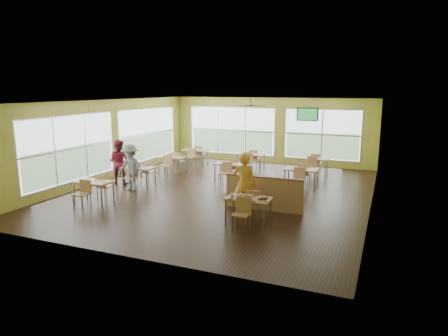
# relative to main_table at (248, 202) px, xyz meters

# --- Properties ---
(room) EXTENTS (12.00, 12.04, 3.20)m
(room) POSITION_rel_main_table_xyz_m (-2.00, 3.00, 0.97)
(room) COLOR black
(room) RESTS_ON ground
(window_bays) EXTENTS (9.24, 10.24, 2.38)m
(window_bays) POSITION_rel_main_table_xyz_m (-4.65, 6.08, 0.85)
(window_bays) COLOR white
(window_bays) RESTS_ON room
(main_table) EXTENTS (1.22, 1.52, 0.87)m
(main_table) POSITION_rel_main_table_xyz_m (0.00, 0.00, 0.00)
(main_table) COLOR tan
(main_table) RESTS_ON floor
(half_wall_divider) EXTENTS (2.40, 0.14, 1.04)m
(half_wall_divider) POSITION_rel_main_table_xyz_m (0.00, 1.45, -0.11)
(half_wall_divider) COLOR tan
(half_wall_divider) RESTS_ON floor
(dining_tables) EXTENTS (6.92, 8.72, 0.87)m
(dining_tables) POSITION_rel_main_table_xyz_m (-3.05, 4.71, -0.00)
(dining_tables) COLOR tan
(dining_tables) RESTS_ON floor
(pendant_lights) EXTENTS (0.11, 7.31, 0.86)m
(pendant_lights) POSITION_rel_main_table_xyz_m (-5.20, 3.68, 1.82)
(pendant_lights) COLOR #2D2119
(pendant_lights) RESTS_ON ceiling
(ceiling_fan) EXTENTS (1.25, 1.25, 0.29)m
(ceiling_fan) POSITION_rel_main_table_xyz_m (-2.00, 6.00, 2.32)
(ceiling_fan) COLOR #2D2119
(ceiling_fan) RESTS_ON ceiling
(tv_backwall) EXTENTS (1.00, 0.07, 0.60)m
(tv_backwall) POSITION_rel_main_table_xyz_m (-0.20, 8.90, 1.82)
(tv_backwall) COLOR black
(tv_backwall) RESTS_ON wall_back
(man_plaid) EXTENTS (0.70, 0.49, 1.85)m
(man_plaid) POSITION_rel_main_table_xyz_m (-0.39, 0.77, 0.29)
(man_plaid) COLOR orange
(man_plaid) RESTS_ON floor
(patron_maroon) EXTENTS (0.92, 0.77, 1.71)m
(patron_maroon) POSITION_rel_main_table_xyz_m (-6.13, 2.56, 0.23)
(patron_maroon) COLOR maroon
(patron_maroon) RESTS_ON floor
(patron_grey) EXTENTS (1.14, 0.71, 1.69)m
(patron_grey) POSITION_rel_main_table_xyz_m (-5.11, 1.88, 0.21)
(patron_grey) COLOR slate
(patron_grey) RESTS_ON floor
(cup_blue) EXTENTS (0.09, 0.09, 0.33)m
(cup_blue) POSITION_rel_main_table_xyz_m (-0.38, -0.21, 0.19)
(cup_blue) COLOR white
(cup_blue) RESTS_ON main_table
(cup_yellow) EXTENTS (0.10, 0.10, 0.38)m
(cup_yellow) POSITION_rel_main_table_xyz_m (-0.17, -0.14, 0.19)
(cup_yellow) COLOR white
(cup_yellow) RESTS_ON main_table
(cup_red_near) EXTENTS (0.10, 0.10, 0.35)m
(cup_red_near) POSITION_rel_main_table_xyz_m (0.10, -0.11, 0.19)
(cup_red_near) COLOR white
(cup_red_near) RESTS_ON main_table
(cup_red_far) EXTENTS (0.10, 0.10, 0.35)m
(cup_red_far) POSITION_rel_main_table_xyz_m (0.37, -0.22, 0.19)
(cup_red_far) COLOR white
(cup_red_far) RESTS_ON main_table
(food_basket) EXTENTS (0.28, 0.28, 0.06)m
(food_basket) POSITION_rel_main_table_xyz_m (0.39, 0.07, 0.15)
(food_basket) COLOR black
(food_basket) RESTS_ON main_table
(ketchup_cup) EXTENTS (0.06, 0.06, 0.02)m
(ketchup_cup) POSITION_rel_main_table_xyz_m (0.53, -0.19, 0.13)
(ketchup_cup) COLOR #941B00
(ketchup_cup) RESTS_ON main_table
(wrapper_left) EXTENTS (0.19, 0.18, 0.04)m
(wrapper_left) POSITION_rel_main_table_xyz_m (-0.39, -0.30, 0.14)
(wrapper_left) COLOR #A1814E
(wrapper_left) RESTS_ON main_table
(wrapper_mid) EXTENTS (0.26, 0.24, 0.06)m
(wrapper_mid) POSITION_rel_main_table_xyz_m (-0.05, 0.15, 0.15)
(wrapper_mid) COLOR #A1814E
(wrapper_mid) RESTS_ON main_table
(wrapper_right) EXTENTS (0.14, 0.13, 0.03)m
(wrapper_right) POSITION_rel_main_table_xyz_m (0.26, -0.30, 0.14)
(wrapper_right) COLOR #A1814E
(wrapper_right) RESTS_ON main_table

